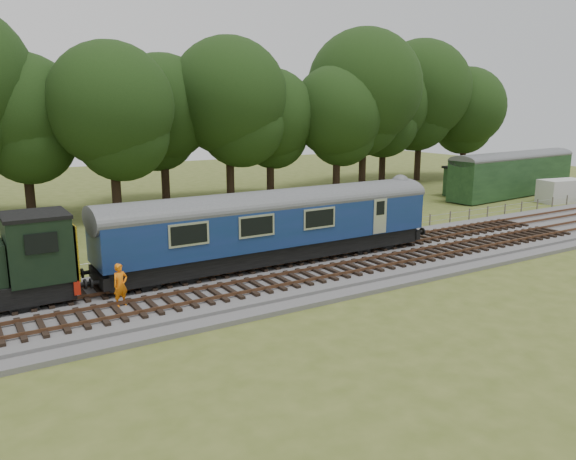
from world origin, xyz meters
TOP-DOWN VIEW (x-y plane):
  - ground at (0.00, 0.00)m, footprint 120.00×120.00m
  - ballast at (0.00, 0.00)m, footprint 70.00×7.00m
  - track_north at (0.00, 1.40)m, footprint 67.20×2.40m
  - track_south at (0.00, -1.60)m, footprint 67.20×2.40m
  - fence at (0.00, 4.50)m, footprint 64.00×0.12m
  - tree_line at (0.00, 22.00)m, footprint 70.00×8.00m
  - dmu_railcar at (-2.31, 1.40)m, footprint 18.05×2.86m
  - worker at (-10.86, -0.86)m, footprint 0.75×0.61m
  - parked_coach at (29.11, 10.79)m, footprint 16.22×4.23m
  - shed at (25.16, 12.67)m, footprint 3.70×3.70m
  - caravan at (29.90, 6.25)m, footprint 4.37×2.64m

SIDE VIEW (x-z plane):
  - ground at x=0.00m, z-range 0.00..0.00m
  - fence at x=0.00m, z-range -0.50..0.50m
  - tree_line at x=0.00m, z-range -9.00..9.00m
  - ballast at x=0.00m, z-range 0.00..0.35m
  - track_north at x=0.00m, z-range 0.31..0.52m
  - track_south at x=0.00m, z-range 0.31..0.52m
  - caravan at x=29.90m, z-range 0.00..2.01m
  - worker at x=-10.86m, z-range 0.35..2.12m
  - shed at x=25.16m, z-range 0.02..2.84m
  - parked_coach at x=29.11m, z-range 0.25..4.35m
  - dmu_railcar at x=-2.31m, z-range 0.67..4.54m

